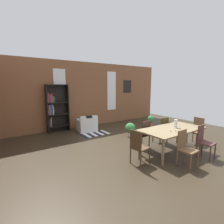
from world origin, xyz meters
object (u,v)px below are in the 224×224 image
dining_chair_far_left (143,133)px  dining_table (172,131)px  potted_plant_by_shelf (130,129)px  dining_chair_near_right (204,140)px  bookshelf_tall (56,108)px  potted_plant_corner (151,120)px  dining_chair_head_left (138,146)px  armchair_white (87,125)px  dining_chair_head_right (196,130)px  dining_chair_far_right (162,129)px  vase_on_table (176,124)px  dining_chair_near_left (185,147)px

dining_chair_far_left → dining_table: bearing=-58.1°
potted_plant_by_shelf → dining_chair_near_right: bearing=-81.4°
bookshelf_tall → potted_plant_by_shelf: bookshelf_tall is taller
potted_plant_corner → dining_chair_head_left: bearing=-141.9°
armchair_white → potted_plant_corner: bearing=-18.3°
dining_table → dining_chair_head_right: bearing=-0.2°
dining_chair_far_right → bookshelf_tall: size_ratio=0.45×
dining_chair_near_right → dining_chair_head_left: same height
bookshelf_tall → potted_plant_corner: (4.30, -1.75, -0.79)m
dining_chair_head_right → potted_plant_by_shelf: size_ratio=1.71×
armchair_white → dining_table: bearing=-73.3°
bookshelf_tall → potted_plant_corner: 4.70m
dining_chair_far_right → bookshelf_tall: bookshelf_tall is taller
dining_chair_near_right → bookshelf_tall: bearing=118.0°
bookshelf_tall → dining_chair_head_left: bearing=-78.9°
dining_table → potted_plant_by_shelf: size_ratio=3.80×
dining_chair_far_left → dining_chair_near_right: bearing=-58.2°
potted_plant_by_shelf → potted_plant_corner: potted_plant_by_shelf is taller
vase_on_table → dining_chair_far_right: size_ratio=0.27×
dining_table → dining_chair_near_right: (0.47, -0.76, -0.19)m
vase_on_table → armchair_white: size_ratio=0.29×
dining_chair_far_right → dining_chair_near_left: (-0.95, -1.52, 0.00)m
dining_chair_far_right → potted_plant_by_shelf: (-0.42, 1.27, -0.21)m
dining_chair_near_right → dining_chair_head_right: 1.22m
dining_chair_head_right → potted_plant_corner: bearing=78.0°
armchair_white → dining_chair_head_left: bearing=-94.8°
dining_chair_near_left → potted_plant_by_shelf: (0.52, 2.79, -0.21)m
vase_on_table → dining_chair_head_right: (1.26, -0.00, -0.39)m
dining_chair_near_left → potted_plant_by_shelf: dining_chair_near_left is taller
dining_chair_head_left → bookshelf_tall: bookshelf_tall is taller
dining_chair_head_left → dining_chair_near_right: bearing=-21.7°
dining_table → dining_chair_near_left: dining_chair_near_left is taller
dining_chair_near_left → potted_plant_by_shelf: size_ratio=1.71×
dining_chair_near_right → dining_chair_far_right: bearing=89.9°
dining_chair_head_right → armchair_white: dining_chair_head_right is taller
dining_chair_near_right → potted_plant_by_shelf: size_ratio=1.71×
armchair_white → dining_chair_far_right: bearing=-61.8°
dining_table → armchair_white: 3.90m
dining_chair_head_right → vase_on_table: bearing=179.8°
vase_on_table → dining_chair_far_right: 0.91m
bookshelf_tall → dining_chair_head_right: bearing=-50.0°
dining_chair_far_right → bookshelf_tall: 4.63m
vase_on_table → dining_table: bearing=180.0°
dining_chair_near_right → dining_chair_far_right: 1.52m
dining_chair_far_left → potted_plant_by_shelf: 1.38m
dining_chair_near_right → dining_chair_far_left: (-0.94, 1.52, 0.00)m
dining_chair_far_left → potted_plant_corner: bearing=37.9°
dining_table → vase_on_table: 0.26m
dining_table → bookshelf_tall: 5.00m
dining_chair_near_right → dining_chair_far_left: 1.78m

